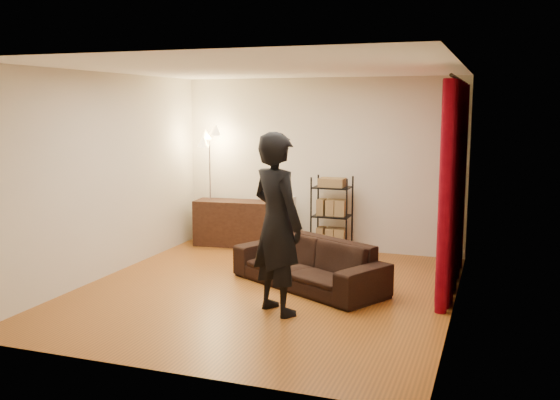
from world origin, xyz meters
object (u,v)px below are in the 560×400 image
at_px(media_cabinet, 234,223).
at_px(wire_shelf, 332,216).
at_px(person, 277,224).
at_px(floor_lamp, 210,187).
at_px(sofa, 309,263).
at_px(storage_boxes, 283,224).

distance_m(media_cabinet, wire_shelf, 1.69).
xyz_separation_m(person, floor_lamp, (-2.18, 2.84, -0.05)).
bearing_deg(sofa, media_cabinet, 163.41).
bearing_deg(sofa, storage_boxes, 146.95).
relative_size(person, floor_lamp, 1.05).
relative_size(media_cabinet, wire_shelf, 1.05).
distance_m(sofa, wire_shelf, 1.79).
height_order(sofa, wire_shelf, wire_shelf).
relative_size(person, media_cabinet, 1.57).
height_order(sofa, person, person).
bearing_deg(sofa, wire_shelf, 124.16).
xyz_separation_m(sofa, person, (-0.04, -1.06, 0.69)).
height_order(sofa, storage_boxes, storage_boxes).
bearing_deg(wire_shelf, media_cabinet, 175.61).
height_order(storage_boxes, floor_lamp, floor_lamp).
distance_m(person, wire_shelf, 2.85).
distance_m(sofa, person, 1.27).
distance_m(media_cabinet, floor_lamp, 0.70).
distance_m(sofa, media_cabinet, 2.61).
height_order(media_cabinet, wire_shelf, wire_shelf).
bearing_deg(wire_shelf, person, -88.47).
bearing_deg(storage_boxes, wire_shelf, -1.51).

